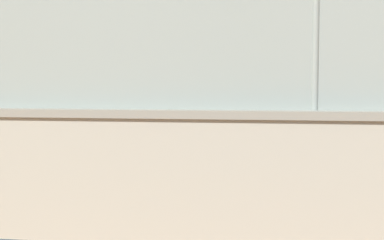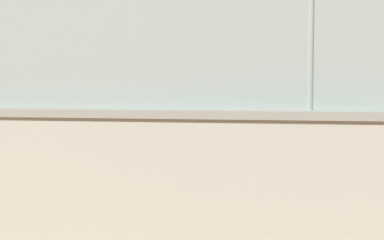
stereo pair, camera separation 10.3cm
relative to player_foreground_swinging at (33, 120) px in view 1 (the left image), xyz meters
The scene contains 6 objects.
ground_plane 6.64m from the player_foreground_swinging, 137.04° to the right, with size 260.00×260.00×0.00m, color #A36B42.
perimeter_wall 8.19m from the player_foreground_swinging, 119.74° to the left, with size 29.24×1.39×1.58m.
fence_panel_on_wall 8.33m from the player_foreground_swinging, 119.74° to the left, with size 28.71×1.01×1.68m.
player_foreground_swinging is the anchor object (origin of this frame).
player_near_wall_returning 3.13m from the player_foreground_swinging, 148.35° to the right, with size 1.04×0.86×1.47m.
sports_ball 1.22m from the player_foreground_swinging, 106.95° to the left, with size 0.09×0.09×0.09m, color white.
Camera 1 is at (-0.31, 17.11, 1.88)m, focal length 53.62 mm.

